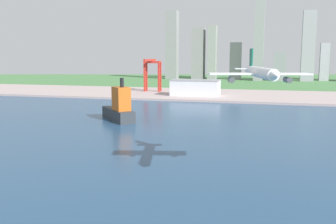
{
  "coord_description": "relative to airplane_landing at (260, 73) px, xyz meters",
  "views": [
    {
      "loc": [
        30.33,
        36.67,
        48.22
      ],
      "look_at": [
        -10.6,
        186.3,
        24.86
      ],
      "focal_mm": 39.64,
      "sensor_mm": 36.0,
      "label": 1
    }
  ],
  "objects": [
    {
      "name": "distant_skyline",
      "position": [
        -2.72,
        643.2,
        20.19
      ],
      "size": [
        426.94,
        56.02,
        159.21
      ],
      "color": "gray",
      "rests_on": "ground"
    },
    {
      "name": "port_crane_red",
      "position": [
        -144.45,
        323.37,
        -9.85
      ],
      "size": [
        21.69,
        43.92,
        42.27
      ],
      "color": "#B72D23",
      "rests_on": "industrial_pier"
    },
    {
      "name": "industrial_pier",
      "position": [
        -27.0,
        315.14,
        -41.07
      ],
      "size": [
        840.0,
        140.0,
        2.5
      ],
      "primitive_type": "cube",
      "color": "#AC9A97",
      "rests_on": "ground"
    },
    {
      "name": "water_bay",
      "position": [
        -27.0,
        65.14,
        -42.25
      ],
      "size": [
        840.0,
        360.0,
        0.15
      ],
      "primitive_type": "cube",
      "color": "navy",
      "rests_on": "ground"
    },
    {
      "name": "warehouse_main",
      "position": [
        -80.29,
        289.74,
        -30.5
      ],
      "size": [
        56.56,
        28.97,
        18.6
      ],
      "color": "silver",
      "rests_on": "industrial_pier"
    },
    {
      "name": "ground_plane",
      "position": [
        -27.0,
        125.14,
        -42.32
      ],
      "size": [
        2400.0,
        2400.0,
        0.0
      ],
      "primitive_type": "plane",
      "color": "#487B46"
    },
    {
      "name": "container_barge",
      "position": [
        -104.91,
        118.27,
        -32.88
      ],
      "size": [
        37.24,
        39.19,
        32.53
      ],
      "color": "#2D3338",
      "rests_on": "water_bay"
    },
    {
      "name": "airplane_landing",
      "position": [
        0.0,
        0.0,
        0.0
      ],
      "size": [
        37.6,
        44.18,
        12.64
      ],
      "color": "white"
    }
  ]
}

